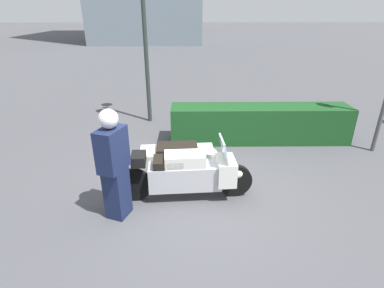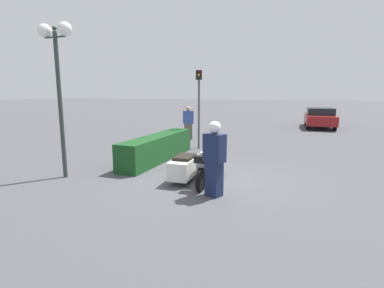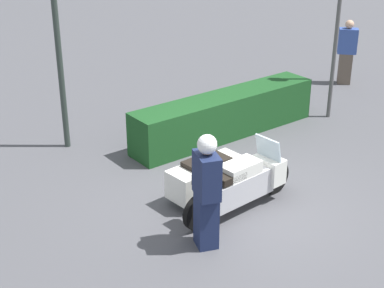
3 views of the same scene
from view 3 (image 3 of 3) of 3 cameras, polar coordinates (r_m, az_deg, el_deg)
ground_plane at (r=10.16m, az=4.90°, el=-6.01°), size 160.00×160.00×0.00m
police_motorcycle at (r=10.07m, az=3.32°, el=-3.27°), size 2.42×1.24×1.14m
officer_rider at (r=8.63m, az=1.43°, el=-4.39°), size 0.46×0.57×1.83m
hedge_bush_curbside at (r=12.70m, az=3.24°, el=2.81°), size 4.49×0.80×0.92m
traffic_light_near at (r=13.56m, az=13.89°, el=11.39°), size 0.22×0.29×3.40m
pedestrian_bystander at (r=16.48m, az=14.76°, el=8.61°), size 0.55×0.56×1.74m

